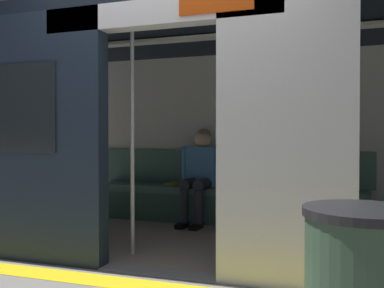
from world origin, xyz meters
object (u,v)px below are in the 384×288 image
at_px(bench_seat, 223,196).
at_px(grab_pole_door, 132,139).
at_px(grab_pole_far, 226,139).
at_px(person_seated, 201,169).
at_px(book, 173,184).
at_px(train_car, 195,98).
at_px(handbag, 237,180).

height_order(bench_seat, grab_pole_door, grab_pole_door).
bearing_deg(grab_pole_far, person_seated, -65.27).
bearing_deg(grab_pole_far, book, -55.85).
relative_size(grab_pole_door, grab_pole_far, 1.00).
height_order(book, grab_pole_far, grab_pole_far).
distance_m(train_car, bench_seat, 1.46).
bearing_deg(grab_pole_door, grab_pole_far, -177.45).
distance_m(bench_seat, book, 0.70).
xyz_separation_m(train_car, grab_pole_door, (0.36, 0.70, -0.42)).
height_order(book, grab_pole_door, grab_pole_door).
bearing_deg(person_seated, handbag, -163.36).
xyz_separation_m(train_car, grab_pole_far, (-0.49, 0.66, -0.42)).
bearing_deg(train_car, person_seated, -76.41).
height_order(handbag, grab_pole_door, grab_pole_door).
distance_m(train_car, book, 1.54).
xyz_separation_m(train_car, person_seated, (0.21, -0.87, -0.81)).
xyz_separation_m(person_seated, grab_pole_far, (-0.70, 1.53, 0.39)).
distance_m(train_car, handbag, 1.39).
distance_m(train_car, grab_pole_door, 0.89).
bearing_deg(grab_pole_door, train_car, -117.36).
bearing_deg(train_car, grab_pole_far, 126.78).
bearing_deg(person_seated, grab_pole_door, 84.45).
relative_size(handbag, book, 1.18).
bearing_deg(grab_pole_door, person_seated, -95.55).
relative_size(person_seated, book, 5.34).
relative_size(person_seated, handbag, 4.52).
bearing_deg(handbag, train_car, 77.14).
relative_size(bench_seat, book, 15.26).
height_order(handbag, grab_pole_far, grab_pole_far).
bearing_deg(grab_pole_far, bench_seat, -74.85).
bearing_deg(grab_pole_far, train_car, -53.22).
xyz_separation_m(bench_seat, grab_pole_far, (-0.43, 1.58, 0.71)).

